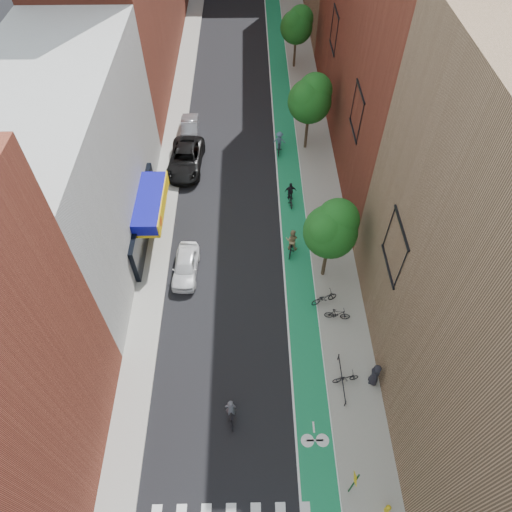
{
  "coord_description": "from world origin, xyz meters",
  "views": [
    {
      "loc": [
        0.73,
        -8.76,
        24.9
      ],
      "look_at": [
        1.07,
        10.52,
        1.5
      ],
      "focal_mm": 32.0,
      "sensor_mm": 36.0,
      "label": 1
    }
  ],
  "objects_px": {
    "parked_car_silver": "(190,129)",
    "cyclist_lane_far": "(279,144)",
    "cyclist_lane_near": "(292,243)",
    "parked_car_white": "(186,266)",
    "parked_car_black": "(186,159)",
    "pedestrian": "(375,374)",
    "cyclist_lead": "(231,413)",
    "fire_hydrant": "(388,509)",
    "cyclist_lane_mid": "(290,196)"
  },
  "relations": [
    {
      "from": "parked_car_silver",
      "to": "parked_car_white",
      "type": "bearing_deg",
      "value": -88.31
    },
    {
      "from": "parked_car_white",
      "to": "cyclist_lane_mid",
      "type": "relative_size",
      "value": 2.11
    },
    {
      "from": "parked_car_white",
      "to": "pedestrian",
      "type": "distance_m",
      "value": 13.97
    },
    {
      "from": "parked_car_silver",
      "to": "cyclist_lane_far",
      "type": "distance_m",
      "value": 8.27
    },
    {
      "from": "cyclist_lane_near",
      "to": "fire_hydrant",
      "type": "relative_size",
      "value": 2.99
    },
    {
      "from": "cyclist_lead",
      "to": "pedestrian",
      "type": "distance_m",
      "value": 8.28
    },
    {
      "from": "parked_car_silver",
      "to": "cyclist_lane_mid",
      "type": "relative_size",
      "value": 2.2
    },
    {
      "from": "parked_car_black",
      "to": "pedestrian",
      "type": "height_order",
      "value": "pedestrian"
    },
    {
      "from": "parked_car_white",
      "to": "cyclist_lead",
      "type": "bearing_deg",
      "value": -69.78
    },
    {
      "from": "cyclist_lane_mid",
      "to": "pedestrian",
      "type": "relative_size",
      "value": 1.09
    },
    {
      "from": "cyclist_lead",
      "to": "pedestrian",
      "type": "relative_size",
      "value": 1.15
    },
    {
      "from": "cyclist_lead",
      "to": "cyclist_lane_near",
      "type": "xyz_separation_m",
      "value": [
        4.03,
        11.82,
        0.23
      ]
    },
    {
      "from": "cyclist_lane_near",
      "to": "fire_hydrant",
      "type": "distance_m",
      "value": 16.86
    },
    {
      "from": "parked_car_silver",
      "to": "pedestrian",
      "type": "height_order",
      "value": "pedestrian"
    },
    {
      "from": "parked_car_black",
      "to": "cyclist_lane_near",
      "type": "bearing_deg",
      "value": -46.41
    },
    {
      "from": "cyclist_lead",
      "to": "cyclist_lane_far",
      "type": "relative_size",
      "value": 1.03
    },
    {
      "from": "cyclist_lane_far",
      "to": "fire_hydrant",
      "type": "distance_m",
      "value": 28.16
    },
    {
      "from": "cyclist_lane_mid",
      "to": "cyclist_lane_near",
      "type": "bearing_deg",
      "value": 82.07
    },
    {
      "from": "cyclist_lane_near",
      "to": "cyclist_lead",
      "type": "bearing_deg",
      "value": 84.49
    },
    {
      "from": "parked_car_white",
      "to": "fire_hydrant",
      "type": "distance_m",
      "value": 18.29
    },
    {
      "from": "parked_car_white",
      "to": "parked_car_silver",
      "type": "height_order",
      "value": "parked_car_silver"
    },
    {
      "from": "parked_car_white",
      "to": "cyclist_lane_far",
      "type": "xyz_separation_m",
      "value": [
        7.0,
        13.13,
        0.16
      ]
    },
    {
      "from": "cyclist_lane_mid",
      "to": "pedestrian",
      "type": "distance_m",
      "value": 15.42
    },
    {
      "from": "cyclist_lead",
      "to": "cyclist_lane_far",
      "type": "height_order",
      "value": "cyclist_lead"
    },
    {
      "from": "parked_car_silver",
      "to": "cyclist_lead",
      "type": "bearing_deg",
      "value": -82.41
    },
    {
      "from": "cyclist_lane_near",
      "to": "cyclist_lane_far",
      "type": "xyz_separation_m",
      "value": [
        -0.29,
        11.42,
        -0.06
      ]
    },
    {
      "from": "parked_car_white",
      "to": "pedestrian",
      "type": "bearing_deg",
      "value": -33.59
    },
    {
      "from": "parked_car_silver",
      "to": "cyclist_lead",
      "type": "height_order",
      "value": "cyclist_lead"
    },
    {
      "from": "parked_car_silver",
      "to": "fire_hydrant",
      "type": "bearing_deg",
      "value": -70.54
    },
    {
      "from": "parked_car_black",
      "to": "cyclist_lane_near",
      "type": "distance_m",
      "value": 12.56
    },
    {
      "from": "parked_car_black",
      "to": "cyclist_lane_mid",
      "type": "xyz_separation_m",
      "value": [
        8.44,
        -4.49,
        -0.12
      ]
    },
    {
      "from": "pedestrian",
      "to": "fire_hydrant",
      "type": "height_order",
      "value": "pedestrian"
    },
    {
      "from": "pedestrian",
      "to": "fire_hydrant",
      "type": "xyz_separation_m",
      "value": [
        -0.52,
        -6.58,
        -0.5
      ]
    },
    {
      "from": "parked_car_white",
      "to": "fire_hydrant",
      "type": "height_order",
      "value": "parked_car_white"
    },
    {
      "from": "cyclist_lane_near",
      "to": "parked_car_white",
      "type": "bearing_deg",
      "value": 26.53
    },
    {
      "from": "cyclist_lead",
      "to": "parked_car_black",
      "type": "bearing_deg",
      "value": -82.61
    },
    {
      "from": "cyclist_lane_near",
      "to": "cyclist_lane_far",
      "type": "bearing_deg",
      "value": -75.24
    },
    {
      "from": "cyclist_lane_near",
      "to": "pedestrian",
      "type": "distance_m",
      "value": 10.69
    },
    {
      "from": "parked_car_black",
      "to": "pedestrian",
      "type": "xyz_separation_m",
      "value": [
        12.2,
        -19.44,
        0.22
      ]
    },
    {
      "from": "cyclist_lead",
      "to": "fire_hydrant",
      "type": "height_order",
      "value": "cyclist_lead"
    },
    {
      "from": "cyclist_lane_mid",
      "to": "cyclist_lane_far",
      "type": "xyz_separation_m",
      "value": [
        -0.54,
        6.37,
        0.16
      ]
    },
    {
      "from": "parked_car_black",
      "to": "pedestrian",
      "type": "relative_size",
      "value": 3.33
    },
    {
      "from": "parked_car_white",
      "to": "cyclist_lane_far",
      "type": "bearing_deg",
      "value": 64.28
    },
    {
      "from": "cyclist_lane_near",
      "to": "pedestrian",
      "type": "bearing_deg",
      "value": 125.4
    },
    {
      "from": "cyclist_lead",
      "to": "cyclist_lane_mid",
      "type": "xyz_separation_m",
      "value": [
        4.28,
        16.86,
        0.01
      ]
    },
    {
      "from": "parked_car_black",
      "to": "cyclist_lane_mid",
      "type": "relative_size",
      "value": 3.07
    },
    {
      "from": "cyclist_lane_near",
      "to": "parked_car_silver",
      "type": "bearing_deg",
      "value": -46.13
    },
    {
      "from": "cyclist_lead",
      "to": "cyclist_lane_mid",
      "type": "bearing_deg",
      "value": -107.87
    },
    {
      "from": "parked_car_silver",
      "to": "cyclist_lane_far",
      "type": "relative_size",
      "value": 2.14
    },
    {
      "from": "parked_car_white",
      "to": "parked_car_black",
      "type": "distance_m",
      "value": 11.28
    }
  ]
}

